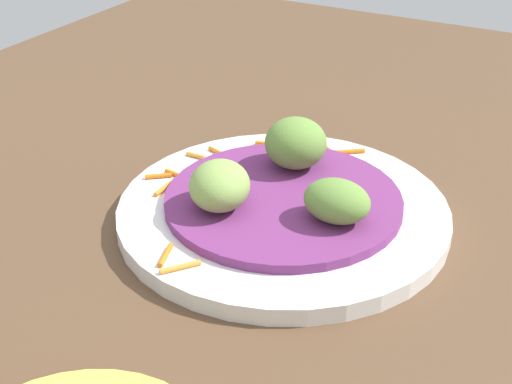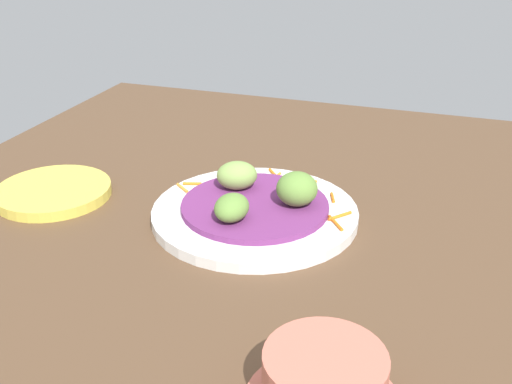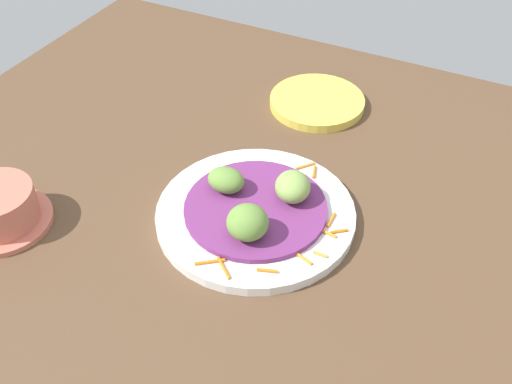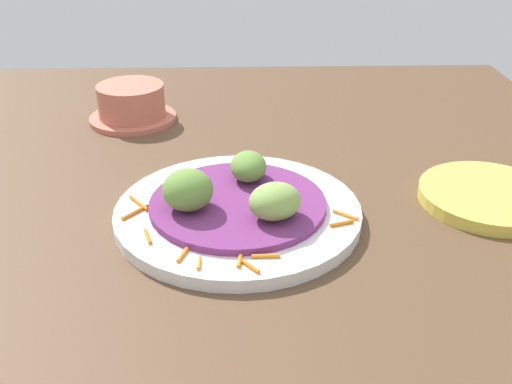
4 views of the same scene
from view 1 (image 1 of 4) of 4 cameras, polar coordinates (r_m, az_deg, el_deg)
The scene contains 7 objects.
table_surface at distance 62.74cm, azimuth 6.60°, elevation -1.42°, with size 110.00×110.00×2.00cm, color brown.
main_plate at distance 58.79cm, azimuth 2.14°, elevation -1.59°, with size 26.81×26.81×1.43cm, color white.
cabbage_bed at distance 58.21cm, azimuth 2.16°, elevation -0.66°, with size 19.17×19.17×0.80cm, color #702D6B.
carrot_garnish at distance 62.12cm, azimuth -1.70°, elevation 1.24°, with size 14.93×24.91×0.40cm.
guac_scoop_left at distance 54.43cm, azimuth 6.40°, elevation -0.71°, with size 4.14×5.20×3.24cm, color olive.
guac_scoop_center at distance 61.56cm, azimuth 3.10°, elevation 3.84°, with size 5.32×5.30×4.35cm, color olive.
guac_scoop_right at distance 55.74cm, azimuth -2.89°, elevation 0.52°, with size 5.49×4.74×3.73cm, color #84A851.
Camera 1 is at (-19.24, 50.17, 33.38)cm, focal length 50.69 mm.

